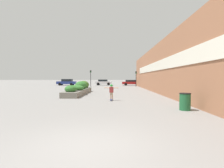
% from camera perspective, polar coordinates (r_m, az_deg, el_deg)
% --- Properties ---
extents(ground_plane, '(300.00, 300.00, 0.00)m').
position_cam_1_polar(ground_plane, '(5.03, -7.98, -19.57)').
color(ground_plane, gray).
extents(building_wall_right, '(0.67, 41.10, 5.90)m').
position_cam_1_polar(building_wall_right, '(22.05, 14.93, 4.82)').
color(building_wall_right, '#9E6647').
rests_on(building_wall_right, ground_plane).
extents(planter_box, '(1.68, 8.97, 1.46)m').
position_cam_1_polar(planter_box, '(20.58, -10.65, -1.60)').
color(planter_box, slate).
rests_on(planter_box, ground_plane).
extents(skateboard, '(0.26, 0.75, 0.10)m').
position_cam_1_polar(skateboard, '(14.25, -0.18, -5.15)').
color(skateboard, navy).
rests_on(skateboard, ground_plane).
extents(skateboarder, '(1.15, 0.21, 1.23)m').
position_cam_1_polar(skateboarder, '(14.17, -0.18, -2.06)').
color(skateboarder, tan).
rests_on(skateboarder, skateboard).
extents(trash_bin, '(0.64, 0.64, 0.98)m').
position_cam_1_polar(trash_bin, '(10.85, 22.72, -5.31)').
color(trash_bin, '#1E5B33').
rests_on(trash_bin, ground_plane).
extents(car_leftmost, '(3.97, 1.86, 1.52)m').
position_cam_1_polar(car_leftmost, '(44.13, 16.09, 0.56)').
color(car_leftmost, maroon).
rests_on(car_leftmost, ground_plane).
extents(car_center_left, '(4.14, 1.85, 1.43)m').
position_cam_1_polar(car_center_left, '(43.93, -2.82, 0.61)').
color(car_center_left, silver).
rests_on(car_center_left, ground_plane).
extents(car_center_right, '(4.56, 1.88, 1.57)m').
position_cam_1_polar(car_center_right, '(44.52, -14.58, 0.62)').
color(car_center_right, navy).
rests_on(car_center_right, ground_plane).
extents(car_rightmost, '(4.55, 1.93, 1.35)m').
position_cam_1_polar(car_rightmost, '(43.34, 6.27, 0.51)').
color(car_rightmost, maroon).
rests_on(car_rightmost, ground_plane).
extents(traffic_light_left, '(0.28, 0.30, 3.44)m').
position_cam_1_polar(traffic_light_left, '(36.56, -6.99, 2.78)').
color(traffic_light_left, black).
rests_on(traffic_light_left, ground_plane).
extents(traffic_light_right, '(0.28, 0.30, 3.21)m').
position_cam_1_polar(traffic_light_right, '(36.60, 7.87, 2.55)').
color(traffic_light_right, black).
rests_on(traffic_light_right, ground_plane).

